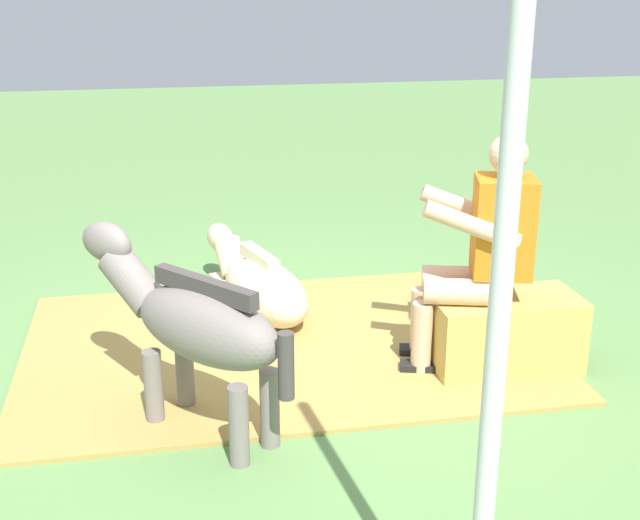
{
  "coord_description": "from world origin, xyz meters",
  "views": [
    {
      "loc": [
        0.7,
        4.05,
        2.05
      ],
      "look_at": [
        -0.13,
        -0.2,
        0.55
      ],
      "focal_mm": 46.73,
      "sensor_mm": 36.0,
      "label": 1
    }
  ],
  "objects_px": {
    "pony_standing": "(193,322)",
    "soda_bottle": "(542,312)",
    "pony_lying": "(259,285)",
    "tent_pole_left": "(498,326)",
    "person_seated": "(481,246)",
    "hay_bale": "(504,333)"
  },
  "relations": [
    {
      "from": "person_seated",
      "to": "soda_bottle",
      "type": "xyz_separation_m",
      "value": [
        -0.57,
        -0.36,
        -0.56
      ]
    },
    {
      "from": "pony_lying",
      "to": "soda_bottle",
      "type": "xyz_separation_m",
      "value": [
        -1.62,
        0.63,
        -0.06
      ]
    },
    {
      "from": "soda_bottle",
      "to": "pony_standing",
      "type": "bearing_deg",
      "value": 19.09
    },
    {
      "from": "person_seated",
      "to": "pony_standing",
      "type": "bearing_deg",
      "value": 13.52
    },
    {
      "from": "pony_standing",
      "to": "tent_pole_left",
      "type": "bearing_deg",
      "value": 113.2
    },
    {
      "from": "pony_lying",
      "to": "tent_pole_left",
      "type": "bearing_deg",
      "value": 94.97
    },
    {
      "from": "pony_lying",
      "to": "soda_bottle",
      "type": "distance_m",
      "value": 1.74
    },
    {
      "from": "pony_standing",
      "to": "hay_bale",
      "type": "bearing_deg",
      "value": -168.64
    },
    {
      "from": "person_seated",
      "to": "pony_lying",
      "type": "relative_size",
      "value": 0.95
    },
    {
      "from": "hay_bale",
      "to": "tent_pole_left",
      "type": "xyz_separation_m",
      "value": [
        0.95,
        2.02,
        0.99
      ]
    },
    {
      "from": "hay_bale",
      "to": "soda_bottle",
      "type": "bearing_deg",
      "value": -136.91
    },
    {
      "from": "pony_standing",
      "to": "soda_bottle",
      "type": "bearing_deg",
      "value": -160.91
    },
    {
      "from": "soda_bottle",
      "to": "pony_lying",
      "type": "bearing_deg",
      "value": -21.17
    },
    {
      "from": "pony_lying",
      "to": "soda_bottle",
      "type": "height_order",
      "value": "pony_lying"
    },
    {
      "from": "pony_standing",
      "to": "soda_bottle",
      "type": "height_order",
      "value": "pony_standing"
    },
    {
      "from": "person_seated",
      "to": "pony_standing",
      "type": "xyz_separation_m",
      "value": [
        1.52,
        0.36,
        -0.15
      ]
    },
    {
      "from": "pony_lying",
      "to": "hay_bale",
      "type": "bearing_deg",
      "value": 140.07
    },
    {
      "from": "hay_bale",
      "to": "pony_standing",
      "type": "distance_m",
      "value": 1.74
    },
    {
      "from": "person_seated",
      "to": "pony_standing",
      "type": "relative_size",
      "value": 1.15
    },
    {
      "from": "pony_standing",
      "to": "soda_bottle",
      "type": "relative_size",
      "value": 4.07
    },
    {
      "from": "soda_bottle",
      "to": "tent_pole_left",
      "type": "bearing_deg",
      "value": 60.59
    },
    {
      "from": "tent_pole_left",
      "to": "pony_lying",
      "type": "bearing_deg",
      "value": -85.03
    }
  ]
}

